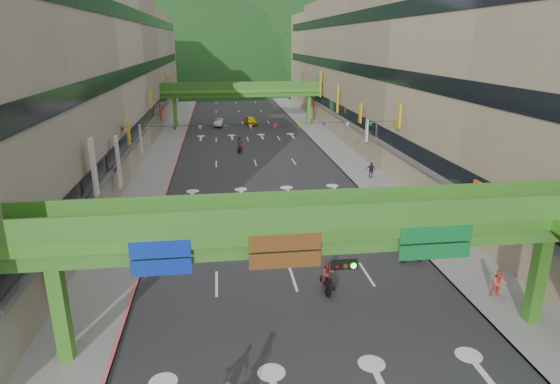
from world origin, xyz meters
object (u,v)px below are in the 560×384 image
pedestrian_red (498,286)px  overpass_near (340,243)px  scooter_rider_mid (328,276)px  car_silver (219,122)px  car_yellow (251,121)px

pedestrian_red → overpass_near: bearing=-156.5°
scooter_rider_mid → car_silver: scooter_rider_mid is taller
overpass_near → car_yellow: bearing=89.6°
car_silver → overpass_near: bearing=-76.5°
scooter_rider_mid → car_silver: size_ratio=0.48×
pedestrian_red → scooter_rider_mid: bearing=174.3°
car_silver → car_yellow: (5.29, 0.88, 0.03)m
overpass_near → car_yellow: (0.37, 60.64, -4.52)m
car_yellow → scooter_rider_mid: bearing=-97.5°
scooter_rider_mid → overpass_near: bearing=-98.6°
scooter_rider_mid → car_yellow: 55.71m
car_silver → pedestrian_red: bearing=-66.7°
car_yellow → pedestrian_red: pedestrian_red is taller
overpass_near → pedestrian_red: size_ratio=17.60×
overpass_near → car_silver: size_ratio=7.04×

